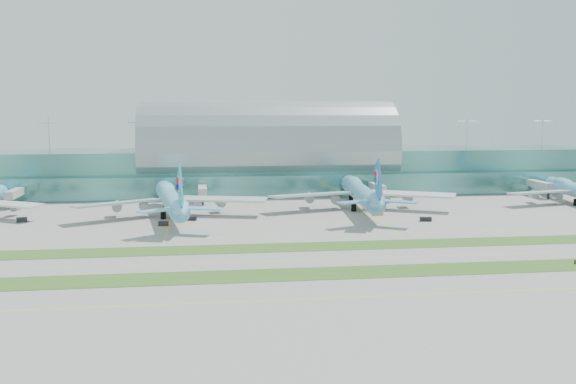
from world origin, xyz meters
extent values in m
plane|color=gray|center=(0.00, 0.00, 0.00)|extent=(700.00, 700.00, 0.00)
cube|color=#3D7A75|center=(0.00, 130.00, 10.00)|extent=(340.00, 42.00, 20.00)
cube|color=#3D7A75|center=(0.00, 106.00, 5.00)|extent=(340.00, 8.00, 10.00)
ellipsoid|color=#9EA5A8|center=(0.00, 130.00, 20.00)|extent=(340.00, 46.20, 16.17)
cylinder|color=white|center=(0.00, 130.00, 28.00)|extent=(0.80, 0.80, 16.00)
cube|color=#B2B7B7|center=(-106.00, 95.00, 5.50)|extent=(3.50, 22.00, 3.00)
cylinder|color=black|center=(-106.00, 85.00, 2.00)|extent=(1.00, 1.00, 4.00)
cube|color=#B2B7B7|center=(-31.00, 95.00, 5.50)|extent=(3.50, 22.00, 3.00)
cylinder|color=black|center=(-31.00, 85.00, 2.00)|extent=(1.00, 1.00, 4.00)
cube|color=#B2B7B7|center=(44.00, 95.00, 5.50)|extent=(3.50, 22.00, 3.00)
cylinder|color=black|center=(44.00, 85.00, 2.00)|extent=(1.00, 1.00, 4.00)
cube|color=#B2B7B7|center=(119.00, 95.00, 5.50)|extent=(3.50, 22.00, 3.00)
cylinder|color=black|center=(119.00, 85.00, 2.00)|extent=(1.00, 1.00, 4.00)
cube|color=#2D591E|center=(0.00, -28.00, 0.04)|extent=(420.00, 12.00, 0.08)
cube|color=#2D591E|center=(0.00, 2.00, 0.04)|extent=(420.00, 12.00, 0.08)
cube|color=yellow|center=(0.00, -48.00, 0.01)|extent=(420.00, 0.35, 0.01)
cube|color=yellow|center=(0.00, -14.00, 0.01)|extent=(420.00, 0.35, 0.01)
cube|color=yellow|center=(0.00, 18.00, 0.01)|extent=(420.00, 0.35, 0.01)
cube|color=yellow|center=(0.00, 40.00, 0.01)|extent=(420.00, 0.35, 0.01)
cone|color=#64ADDD|center=(-111.86, 98.74, 5.75)|extent=(6.51, 5.57, 5.85)
cube|color=silver|center=(-100.33, 63.11, 5.38)|extent=(27.90, 20.67, 1.15)
cylinder|color=gray|center=(-103.72, 68.80, 3.39)|extent=(3.98, 5.63, 3.21)
cylinder|color=#71C8F9|center=(-42.50, 59.94, 6.46)|extent=(15.30, 65.96, 6.57)
ellipsoid|color=#71C8F9|center=(-44.96, 78.17, 8.27)|extent=(8.85, 20.62, 4.68)
cone|color=#71C8F9|center=(-47.23, 95.00, 6.46)|extent=(7.22, 6.13, 6.57)
cone|color=#71C8F9|center=(-37.53, 23.20, 7.73)|extent=(7.46, 10.28, 6.24)
cube|color=silver|center=(-61.11, 55.29, 6.04)|extent=(31.56, 22.67, 1.29)
cylinder|color=gray|center=(-57.15, 61.60, 3.81)|extent=(4.35, 6.26, 3.60)
cube|color=silver|center=(-23.32, 60.39, 6.04)|extent=(32.76, 15.58, 1.29)
cylinder|color=gray|center=(-28.81, 65.43, 3.81)|extent=(4.35, 6.26, 3.60)
cube|color=#2FAFD1|center=(-37.82, 25.30, 14.41)|extent=(2.49, 13.88, 15.27)
cylinder|color=white|center=(-37.96, 26.35, 15.99)|extent=(1.63, 5.17, 5.08)
cylinder|color=black|center=(-45.84, 84.67, 1.59)|extent=(1.91, 1.91, 3.18)
cylinder|color=black|center=(-45.08, 55.32, 1.59)|extent=(1.91, 1.91, 3.18)
cylinder|color=black|center=(-38.78, 56.17, 1.59)|extent=(1.91, 1.91, 3.18)
cylinder|color=#60ABD4|center=(30.34, 67.27, 6.68)|extent=(12.78, 68.24, 6.79)
ellipsoid|color=#60ABD4|center=(32.03, 86.20, 8.55)|extent=(8.26, 21.13, 4.84)
cone|color=#60ABD4|center=(33.59, 103.70, 6.68)|extent=(7.25, 6.06, 6.79)
cone|color=#60ABD4|center=(26.94, 29.09, 7.99)|extent=(7.30, 10.39, 6.45)
cube|color=silver|center=(10.51, 66.83, 6.24)|extent=(33.83, 17.45, 1.34)
cylinder|color=gray|center=(15.95, 72.29, 3.94)|extent=(4.24, 6.33, 3.72)
cube|color=silver|center=(49.78, 63.34, 6.24)|extent=(33.01, 22.30, 1.34)
cylinder|color=gray|center=(45.40, 69.67, 3.94)|extent=(4.24, 6.33, 3.72)
cube|color=#2A72BB|center=(27.14, 31.27, 14.89)|extent=(1.93, 14.40, 15.79)
cylinder|color=white|center=(27.24, 32.36, 16.54)|extent=(1.45, 5.32, 5.26)
cylinder|color=black|center=(32.63, 92.97, 1.64)|extent=(1.97, 1.97, 3.29)
cylinder|color=black|center=(26.68, 63.20, 1.64)|extent=(1.97, 1.97, 3.29)
cylinder|color=black|center=(33.23, 62.61, 1.64)|extent=(1.97, 1.97, 3.29)
ellipsoid|color=#71BFF8|center=(125.16, 84.35, 7.26)|extent=(7.96, 18.15, 4.11)
cone|color=#71BFF8|center=(127.32, 99.12, 5.68)|extent=(6.38, 5.44, 5.77)
cube|color=silver|center=(105.98, 68.95, 5.30)|extent=(28.78, 13.41, 1.14)
cylinder|color=gray|center=(110.85, 73.32, 3.35)|extent=(3.87, 5.52, 3.16)
cylinder|color=black|center=(126.00, 90.06, 1.40)|extent=(1.68, 1.68, 2.79)
cylinder|color=black|center=(119.52, 65.09, 1.40)|extent=(1.68, 1.68, 2.79)
cube|color=black|center=(-93.52, 55.11, 0.84)|extent=(3.91, 2.60, 1.67)
cube|color=black|center=(-44.25, 41.66, 0.75)|extent=(3.46, 1.80, 1.51)
cube|color=black|center=(-34.69, 50.90, 0.72)|extent=(3.20, 2.15, 1.45)
cube|color=yellow|center=(33.39, 52.89, 0.67)|extent=(3.97, 1.84, 1.35)
cube|color=black|center=(46.57, 38.29, 0.75)|extent=(4.21, 2.35, 1.50)
cylinder|color=black|center=(62.69, -27.36, 0.24)|extent=(0.12, 0.12, 0.48)
camera|label=1|loc=(-30.85, -175.09, 39.02)|focal=40.00mm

